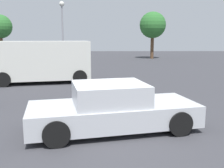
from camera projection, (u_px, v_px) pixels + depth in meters
The scene contains 7 objects.
ground_plane at pixel (113, 130), 7.09m from camera, with size 80.00×80.00×0.00m, color #38383D.
sedan_foreground at pixel (112, 109), 7.01m from camera, with size 4.76×2.67×1.29m.
dog at pixel (162, 98), 9.65m from camera, with size 0.53×0.48×0.42m.
van_white at pixel (43, 60), 14.26m from camera, with size 5.36×3.04×2.27m.
light_post_near at pixel (62, 21), 22.47m from camera, with size 0.44×0.44×5.51m.
tree_back_left at pixel (0, 27), 30.91m from camera, with size 2.81×2.81×5.13m.
tree_back_center at pixel (153, 25), 29.80m from camera, with size 3.01×3.01×5.36m.
Camera 1 is at (-0.16, -6.75, 2.49)m, focal length 41.66 mm.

